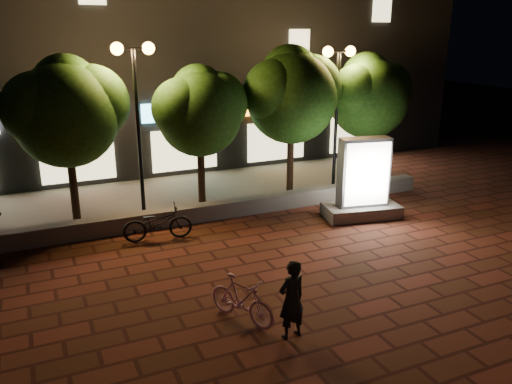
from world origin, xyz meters
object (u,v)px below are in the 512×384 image
street_lamp_left (135,86)px  street_lamp_right (338,81)px  tree_far_right (369,93)px  tree_left (67,108)px  scooter_parked (158,223)px  ad_kiosk (363,186)px  scooter_pink (242,299)px  tree_mid (200,108)px  rider (292,300)px  tree_right (292,92)px

street_lamp_left → street_lamp_right: 7.00m
tree_far_right → street_lamp_right: bearing=-170.4°
tree_left → street_lamp_left: bearing=-7.7°
street_lamp_right → scooter_parked: 8.16m
street_lamp_left → ad_kiosk: size_ratio=2.07×
scooter_parked → scooter_pink: bearing=-166.7°
tree_mid → scooter_pink: (-1.65, -7.30, -2.74)m
tree_mid → street_lamp_left: bearing=-172.7°
tree_mid → tree_far_right: bearing=0.0°
tree_left → street_lamp_right: bearing=-1.7°
tree_left → tree_mid: (4.00, -0.00, -0.23)m
tree_mid → street_lamp_left: size_ratio=0.87×
tree_far_right → rider: bearing=-132.5°
tree_right → street_lamp_left: size_ratio=0.98×
ad_kiosk → tree_right: bearing=104.0°
tree_far_right → tree_right: bearing=180.0°
tree_right → street_lamp_left: (-5.36, -0.26, 0.46)m
street_lamp_right → scooter_parked: bearing=-162.8°
tree_far_right → scooter_parked: 9.44m
tree_right → scooter_parked: (-5.45, -2.46, -3.07)m
tree_left → street_lamp_right: 8.96m
tree_right → street_lamp_left: 5.38m
street_lamp_left → ad_kiosk: street_lamp_left is taller
ad_kiosk → rider: 7.14m
tree_left → street_lamp_left: 2.05m
street_lamp_left → scooter_pink: size_ratio=3.24×
tree_right → tree_far_right: size_ratio=1.06×
tree_far_right → street_lamp_left: street_lamp_left is taller
tree_right → street_lamp_right: (1.64, -0.26, 0.33)m
tree_right → tree_far_right: 3.20m
street_lamp_left → scooter_pink: 7.89m
street_lamp_left → tree_right: bearing=2.8°
street_lamp_left → scooter_parked: street_lamp_left is taller
ad_kiosk → scooter_pink: 7.08m
tree_mid → tree_right: bearing=0.0°
tree_far_right → street_lamp_left: size_ratio=0.92×
tree_right → scooter_pink: 9.35m
tree_left → rider: tree_left is taller
tree_left → scooter_parked: 4.27m
tree_far_right → scooter_pink: size_ratio=2.98×
rider → scooter_parked: 5.85m
street_lamp_left → scooter_pink: bearing=-86.7°
scooter_pink → tree_mid: bearing=50.0°
street_lamp_left → scooter_parked: bearing=-92.4°
tree_left → tree_right: (7.30, 0.00, 0.12)m
tree_left → ad_kiosk: (8.10, -3.22, -2.43)m
tree_right → rider: (-4.32, -8.20, -2.78)m
scooter_pink → rider: rider is taller
tree_mid → scooter_parked: size_ratio=2.37×
tree_far_right → rider: size_ratio=3.01×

